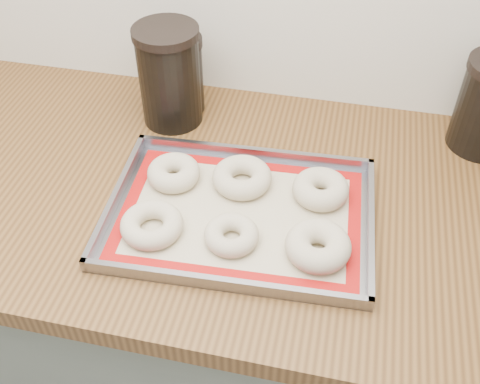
% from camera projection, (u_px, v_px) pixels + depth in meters
% --- Properties ---
extents(cabinet, '(3.00, 0.65, 0.86)m').
position_uv_depth(cabinet, '(267.00, 335.00, 1.35)').
color(cabinet, slate).
rests_on(cabinet, floor).
extents(countertop, '(3.06, 0.68, 0.04)m').
position_uv_depth(countertop, '(274.00, 203.00, 1.04)').
color(countertop, brown).
rests_on(countertop, cabinet).
extents(baking_tray, '(0.48, 0.35, 0.03)m').
position_uv_depth(baking_tray, '(240.00, 214.00, 0.99)').
color(baking_tray, gray).
rests_on(baking_tray, countertop).
extents(baking_mat, '(0.43, 0.31, 0.00)m').
position_uv_depth(baking_mat, '(240.00, 215.00, 0.99)').
color(baking_mat, '#C6B793').
rests_on(baking_mat, baking_tray).
extents(bagel_front_left, '(0.13, 0.13, 0.03)m').
position_uv_depth(bagel_front_left, '(152.00, 225.00, 0.95)').
color(bagel_front_left, '#C3B497').
rests_on(bagel_front_left, baking_mat).
extents(bagel_front_mid, '(0.11, 0.11, 0.03)m').
position_uv_depth(bagel_front_mid, '(232.00, 235.00, 0.93)').
color(bagel_front_mid, '#C3B497').
rests_on(bagel_front_mid, baking_mat).
extents(bagel_front_right, '(0.12, 0.12, 0.04)m').
position_uv_depth(bagel_front_right, '(318.00, 246.00, 0.91)').
color(bagel_front_right, '#C3B497').
rests_on(bagel_front_right, baking_mat).
extents(bagel_back_left, '(0.10, 0.10, 0.04)m').
position_uv_depth(bagel_back_left, '(174.00, 173.00, 1.04)').
color(bagel_back_left, '#C3B497').
rests_on(bagel_back_left, baking_mat).
extents(bagel_back_mid, '(0.12, 0.12, 0.04)m').
position_uv_depth(bagel_back_mid, '(242.00, 177.00, 1.03)').
color(bagel_back_mid, '#C3B497').
rests_on(bagel_back_mid, baking_mat).
extents(bagel_back_right, '(0.11, 0.11, 0.04)m').
position_uv_depth(bagel_back_right, '(321.00, 189.00, 1.01)').
color(bagel_back_right, '#C3B497').
rests_on(bagel_back_right, baking_mat).
extents(canister_left, '(0.13, 0.13, 0.21)m').
position_uv_depth(canister_left, '(170.00, 76.00, 1.13)').
color(canister_left, black).
rests_on(canister_left, countertop).
extents(canister_mid, '(0.11, 0.11, 0.17)m').
position_uv_depth(canister_mid, '(178.00, 74.00, 1.17)').
color(canister_mid, black).
rests_on(canister_mid, countertop).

